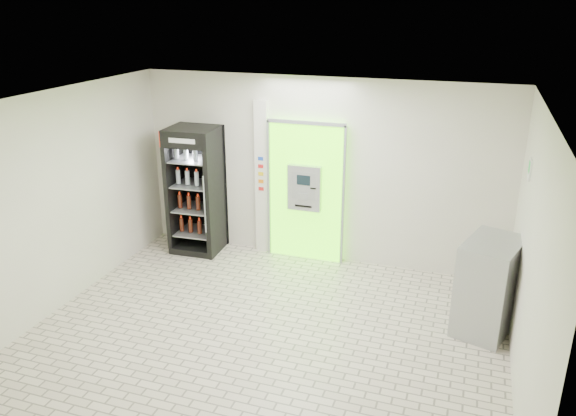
% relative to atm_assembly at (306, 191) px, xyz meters
% --- Properties ---
extents(ground, '(6.00, 6.00, 0.00)m').
position_rel_atm_assembly_xyz_m(ground, '(0.20, -2.41, -1.17)').
color(ground, beige).
rests_on(ground, ground).
extents(room_shell, '(6.00, 6.00, 6.00)m').
position_rel_atm_assembly_xyz_m(room_shell, '(0.20, -2.41, 0.67)').
color(room_shell, silver).
rests_on(room_shell, ground).
extents(atm_assembly, '(1.30, 0.24, 2.33)m').
position_rel_atm_assembly_xyz_m(atm_assembly, '(0.00, 0.00, 0.00)').
color(atm_assembly, '#5AF30D').
rests_on(atm_assembly, ground).
extents(pillar, '(0.22, 0.11, 2.60)m').
position_rel_atm_assembly_xyz_m(pillar, '(-0.78, 0.04, 0.13)').
color(pillar, silver).
rests_on(pillar, ground).
extents(beverage_cooler, '(0.84, 0.78, 2.15)m').
position_rel_atm_assembly_xyz_m(beverage_cooler, '(-1.85, -0.27, -0.14)').
color(beverage_cooler, black).
rests_on(beverage_cooler, ground).
extents(steel_cabinet, '(0.89, 1.08, 1.25)m').
position_rel_atm_assembly_xyz_m(steel_cabinet, '(2.88, -1.38, -0.55)').
color(steel_cabinet, '#9B9DA2').
rests_on(steel_cabinet, ground).
extents(exit_sign, '(0.02, 0.22, 0.26)m').
position_rel_atm_assembly_xyz_m(exit_sign, '(3.19, -1.01, 0.95)').
color(exit_sign, white).
rests_on(exit_sign, room_shell).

